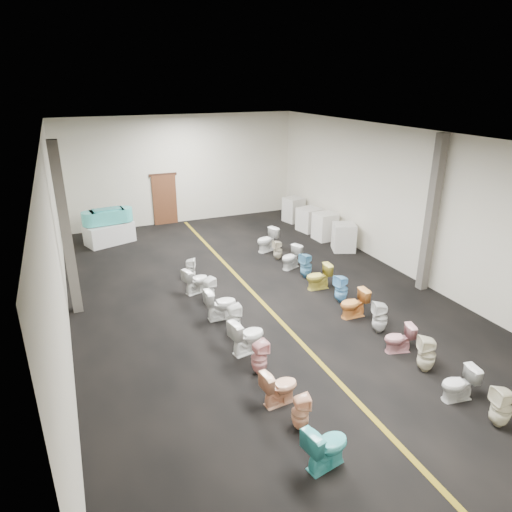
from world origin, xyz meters
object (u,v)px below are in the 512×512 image
object	(u,v)px
toilet_right_4	(380,317)
toilet_left_1	(300,412)
toilet_right_0	(501,407)
toilet_right_6	(341,289)
appliance_crate_c	(310,219)
toilet_right_8	(306,266)
toilet_right_11	(267,240)
toilet_left_5	(233,319)
toilet_right_7	(319,277)
appliance_crate_b	(325,226)
toilet_right_1	(459,384)
toilet_left_2	(279,387)
bathtub	(107,216)
toilet_right_3	(399,339)
toilet_left_0	(326,446)
display_table	(110,233)
toilet_right_2	(427,354)
appliance_crate_d	(294,210)
toilet_left_4	(247,336)
appliance_crate_a	(344,237)
toilet_left_7	(209,291)
toilet_right_10	(278,250)
toilet_left_6	(221,304)
toilet_right_5	(354,304)
toilet_right_9	(291,257)
toilet_left_3	(259,357)
toilet_left_8	(196,280)

from	to	relation	value
toilet_right_4	toilet_left_1	bearing A→B (deg)	-40.17
toilet_right_0	toilet_right_6	bearing A→B (deg)	-170.25
appliance_crate_c	toilet_right_8	distance (m)	4.82
toilet_right_11	toilet_left_5	bearing A→B (deg)	-50.18
toilet_right_7	appliance_crate_b	bearing A→B (deg)	150.73
toilet_right_1	toilet_left_2	bearing A→B (deg)	-102.45
bathtub	toilet_right_3	distance (m)	11.50
toilet_left_0	toilet_right_0	xyz separation A→B (m)	(3.33, -0.43, 0.00)
toilet_right_1	toilet_right_4	xyz separation A→B (m)	(0.18, 2.67, 0.05)
display_table	toilet_right_3	xyz separation A→B (m)	(5.17, -10.25, -0.05)
bathtub	appliance_crate_b	distance (m)	8.22
toilet_right_2	toilet_right_6	bearing A→B (deg)	-159.55
display_table	toilet_left_2	world-z (taller)	display_table
appliance_crate_d	toilet_right_6	world-z (taller)	appliance_crate_d
display_table	toilet_left_4	world-z (taller)	toilet_left_4
toilet_left_1	toilet_right_1	bearing A→B (deg)	-87.82
toilet_right_0	toilet_right_11	distance (m)	9.77
appliance_crate_a	toilet_left_7	xyz separation A→B (m)	(-5.77, -2.13, -0.12)
appliance_crate_a	toilet_right_10	distance (m)	2.60
appliance_crate_d	toilet_left_7	world-z (taller)	appliance_crate_d
bathtub	toilet_right_1	world-z (taller)	bathtub
toilet_left_6	toilet_right_5	world-z (taller)	toilet_left_6
toilet_left_5	toilet_right_9	world-z (taller)	toilet_left_5
toilet_left_5	toilet_right_9	bearing A→B (deg)	-44.10
toilet_left_2	toilet_right_4	bearing A→B (deg)	-72.85
toilet_left_2	toilet_right_3	size ratio (longest dim) A/B	1.09
toilet_left_7	toilet_right_3	xyz separation A→B (m)	(3.23, -4.01, -0.04)
toilet_left_4	toilet_right_8	bearing A→B (deg)	-56.20
toilet_left_3	toilet_right_1	distance (m)	3.93
bathtub	toilet_left_7	bearing A→B (deg)	-79.91
appliance_crate_c	toilet_left_1	xyz separation A→B (m)	(-5.76, -9.95, -0.12)
toilet_left_3	toilet_right_10	distance (m)	6.57
toilet_left_8	toilet_right_3	distance (m)	5.87
toilet_right_8	toilet_right_4	bearing A→B (deg)	-13.42
appliance_crate_d	toilet_left_1	bearing A→B (deg)	-116.88
toilet_left_2	toilet_right_7	bearing A→B (deg)	-43.74
toilet_left_7	toilet_right_3	bearing A→B (deg)	-164.83
toilet_left_7	toilet_right_2	size ratio (longest dim) A/B	0.92
toilet_left_1	toilet_left_3	distance (m)	1.79
appliance_crate_b	toilet_right_4	bearing A→B (deg)	-110.07
toilet_right_8	toilet_left_0	bearing A→B (deg)	-40.59
toilet_right_5	toilet_right_8	bearing A→B (deg)	179.86
appliance_crate_b	appliance_crate_c	world-z (taller)	appliance_crate_b
toilet_right_3	toilet_right_5	distance (m)	1.78
toilet_left_0	toilet_left_8	size ratio (longest dim) A/B	1.04
toilet_left_0	toilet_left_4	bearing A→B (deg)	-12.19
appliance_crate_b	toilet_left_4	xyz separation A→B (m)	(-5.71, -6.11, -0.10)
appliance_crate_b	toilet_left_4	distance (m)	8.36
toilet_left_1	toilet_right_4	distance (m)	4.01
bathtub	toilet_right_9	size ratio (longest dim) A/B	2.47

